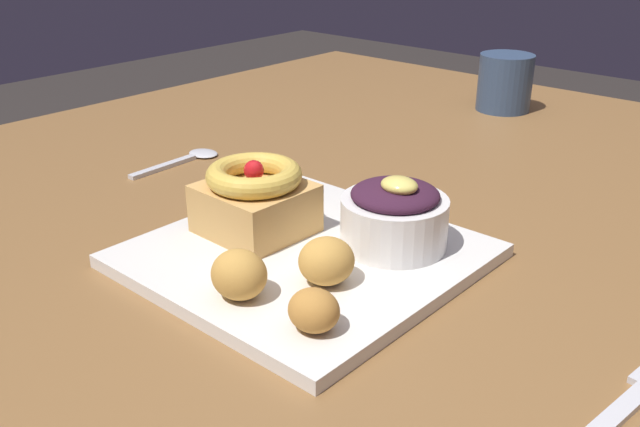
% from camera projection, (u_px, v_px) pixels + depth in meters
% --- Properties ---
extents(dining_table, '(1.36, 1.13, 0.73)m').
position_uv_depth(dining_table, '(476.00, 289.00, 0.74)').
color(dining_table, brown).
rests_on(dining_table, ground_plane).
extents(front_plate, '(0.26, 0.26, 0.01)m').
position_uv_depth(front_plate, '(305.00, 256.00, 0.62)').
color(front_plate, white).
rests_on(front_plate, dining_table).
extents(cake_slice, '(0.09, 0.09, 0.07)m').
position_uv_depth(cake_slice, '(255.00, 198.00, 0.64)').
color(cake_slice, tan).
rests_on(cake_slice, front_plate).
extents(berry_ramekin, '(0.09, 0.09, 0.07)m').
position_uv_depth(berry_ramekin, '(394.00, 215.00, 0.61)').
color(berry_ramekin, white).
rests_on(berry_ramekin, front_plate).
extents(fritter_front, '(0.04, 0.04, 0.03)m').
position_uv_depth(fritter_front, '(314.00, 310.00, 0.50)').
color(fritter_front, '#BC7F38').
rests_on(fritter_front, front_plate).
extents(fritter_middle, '(0.04, 0.05, 0.04)m').
position_uv_depth(fritter_middle, '(327.00, 261.00, 0.56)').
color(fritter_middle, gold).
rests_on(fritter_middle, front_plate).
extents(fritter_back, '(0.05, 0.04, 0.04)m').
position_uv_depth(fritter_back, '(239.00, 274.00, 0.54)').
color(fritter_back, gold).
rests_on(fritter_back, front_plate).
extents(fork, '(0.03, 0.13, 0.00)m').
position_uv_depth(fork, '(633.00, 400.00, 0.45)').
color(fork, silver).
rests_on(fork, dining_table).
extents(spoon, '(0.04, 0.13, 0.00)m').
position_uv_depth(spoon, '(187.00, 159.00, 0.87)').
color(spoon, silver).
rests_on(spoon, dining_table).
extents(coffee_mug, '(0.08, 0.08, 0.08)m').
position_uv_depth(coffee_mug, '(505.00, 83.00, 1.06)').
color(coffee_mug, '#334766').
rests_on(coffee_mug, dining_table).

